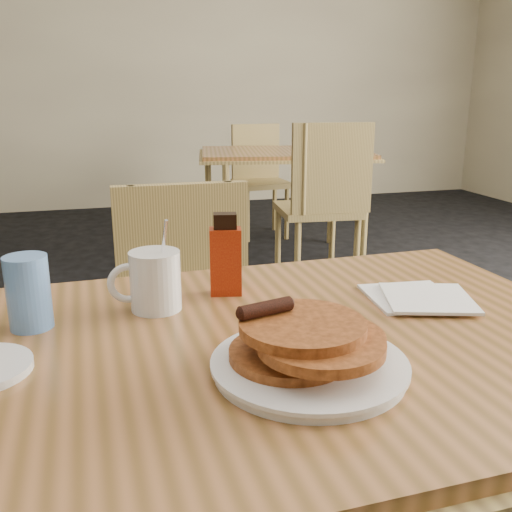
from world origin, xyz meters
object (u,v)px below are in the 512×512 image
at_px(chair_main_far, 189,309).
at_px(chair_neighbor_far, 259,170).
at_px(neighbor_table, 285,157).
at_px(coffee_mug, 154,280).
at_px(blue_tumbler, 28,292).
at_px(syrup_bottle, 226,257).
at_px(main_table, 263,363).
at_px(pancake_plate, 309,352).
at_px(chair_neighbor_near, 324,194).

xyz_separation_m(chair_main_far, chair_neighbor_far, (1.03, 2.87, 0.00)).
relative_size(neighbor_table, coffee_mug, 7.36).
distance_m(coffee_mug, blue_tumbler, 0.21).
relative_size(neighbor_table, syrup_bottle, 7.83).
bearing_deg(syrup_bottle, neighbor_table, 80.61).
height_order(main_table, chair_main_far, chair_main_far).
bearing_deg(neighbor_table, pancake_plate, -107.77).
relative_size(chair_neighbor_near, syrup_bottle, 6.02).
bearing_deg(neighbor_table, blue_tumbler, -116.50).
height_order(main_table, coffee_mug, coffee_mug).
distance_m(coffee_mug, syrup_bottle, 0.15).
bearing_deg(chair_neighbor_far, chair_main_far, -112.94).
distance_m(chair_neighbor_near, pancake_plate, 2.44).
bearing_deg(coffee_mug, blue_tumbler, -162.35).
bearing_deg(blue_tumbler, chair_neighbor_near, 55.77).
xyz_separation_m(chair_neighbor_far, pancake_plate, (-0.99, -3.73, 0.26)).
bearing_deg(chair_neighbor_near, blue_tumbler, -118.25).
relative_size(chair_main_far, coffee_mug, 5.09).
relative_size(chair_neighbor_far, blue_tumbler, 6.99).
bearing_deg(chair_neighbor_near, coffee_mug, -114.22).
bearing_deg(chair_main_far, coffee_mug, -104.32).
distance_m(chair_neighbor_near, blue_tumbler, 2.39).
distance_m(pancake_plate, syrup_bottle, 0.36).
bearing_deg(chair_neighbor_near, chair_neighbor_far, 94.34).
bearing_deg(syrup_bottle, coffee_mug, -150.64).
bearing_deg(neighbor_table, coffee_mug, -113.07).
distance_m(main_table, neighbor_table, 3.04).
bearing_deg(chair_main_far, syrup_bottle, -89.74).
height_order(chair_neighbor_near, coffee_mug, chair_neighbor_near).
xyz_separation_m(coffee_mug, blue_tumbler, (-0.21, -0.03, 0.01)).
xyz_separation_m(main_table, chair_neighbor_near, (0.98, 2.12, -0.12)).
distance_m(neighbor_table, chair_neighbor_near, 0.76).
bearing_deg(coffee_mug, main_table, -39.63).
distance_m(neighbor_table, pancake_plate, 3.15).
bearing_deg(pancake_plate, chair_neighbor_far, 75.20).
xyz_separation_m(neighbor_table, chair_main_far, (-1.00, -2.14, -0.18)).
height_order(chair_neighbor_far, coffee_mug, coffee_mug).
distance_m(chair_neighbor_far, pancake_plate, 3.87).
height_order(main_table, chair_neighbor_near, chair_neighbor_near).
height_order(neighbor_table, pancake_plate, pancake_plate).
bearing_deg(coffee_mug, chair_neighbor_far, 81.12).
relative_size(chair_main_far, chair_neighbor_far, 1.00).
xyz_separation_m(chair_main_far, chair_neighbor_near, (0.98, 1.39, 0.06)).
relative_size(main_table, chair_neighbor_far, 1.41).
xyz_separation_m(chair_neighbor_far, coffee_mug, (-1.17, -3.43, 0.28)).
bearing_deg(neighbor_table, main_table, -109.04).
relative_size(chair_neighbor_near, coffee_mug, 5.67).
distance_m(chair_neighbor_far, coffee_mug, 3.64).
distance_m(neighbor_table, coffee_mug, 2.93).
bearing_deg(pancake_plate, neighbor_table, 72.23).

